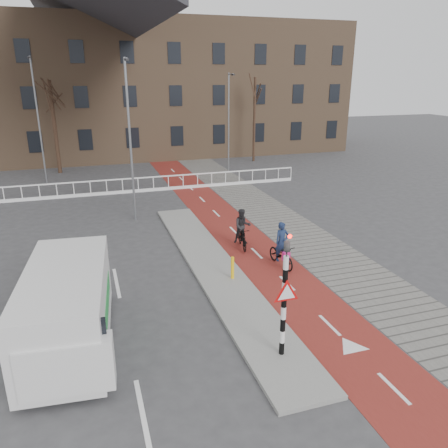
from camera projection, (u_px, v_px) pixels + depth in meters
name	position (u px, v px, depth m)	size (l,w,h in m)	color
ground	(272.00, 317.00, 13.89)	(120.00, 120.00, 0.00)	#38383A
bike_lane	(222.00, 219.00, 23.33)	(2.50, 60.00, 0.01)	maroon
sidewalk	(270.00, 214.00, 24.14)	(3.00, 60.00, 0.01)	slate
curb_island	(215.00, 268.00, 17.27)	(1.80, 16.00, 0.12)	gray
traffic_signal	(285.00, 292.00, 11.25)	(0.80, 0.80, 3.68)	black
bollard	(232.00, 268.00, 16.13)	(0.12, 0.12, 0.85)	yellow
cyclist_near	(281.00, 251.00, 17.41)	(0.79, 1.80, 1.84)	black
cyclist_far	(242.00, 232.00, 19.18)	(0.83, 1.70, 1.79)	black
van	(67.00, 307.00, 12.10)	(2.60, 5.47, 2.28)	silver
railing	(91.00, 191.00, 27.64)	(28.00, 0.10, 0.99)	silver
townhouse_row	(100.00, 69.00, 39.28)	(46.00, 10.00, 15.90)	#7F6047
tree_mid	(55.00, 128.00, 33.17)	(0.30, 0.30, 6.92)	black
tree_right	(254.00, 120.00, 37.81)	(0.21, 0.21, 7.11)	black
streetlight_near	(130.00, 143.00, 21.93)	(0.12, 0.12, 8.10)	slate
streetlight_left	(39.00, 122.00, 29.84)	(0.12, 0.12, 8.48)	slate
streetlight_right	(229.00, 124.00, 33.35)	(0.12, 0.12, 7.44)	slate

